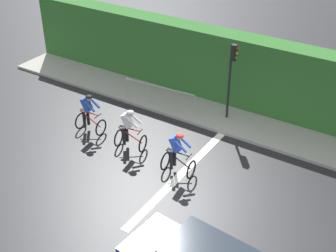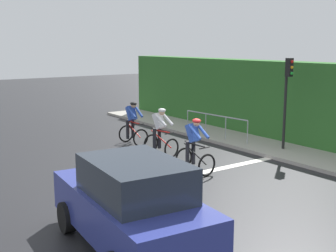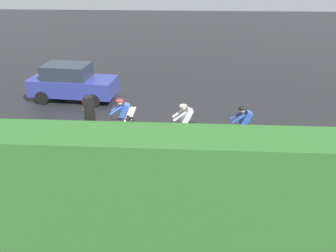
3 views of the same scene
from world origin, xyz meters
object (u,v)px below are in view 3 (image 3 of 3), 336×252
at_px(cyclist_lead, 243,129).
at_px(traffic_light_near_crossing, 94,140).
at_px(pedestrian_railing_kerbside, 213,178).
at_px(cyclist_second, 185,126).
at_px(cyclist_mid, 123,121).
at_px(car_navy, 72,82).

distance_m(cyclist_lead, traffic_light_near_crossing, 5.86).
xyz_separation_m(cyclist_lead, pedestrian_railing_kerbside, (3.13, -1.25, -0.01)).
distance_m(cyclist_lead, cyclist_second, 2.05).
height_order(cyclist_mid, traffic_light_near_crossing, traffic_light_near_crossing).
distance_m(cyclist_mid, pedestrian_railing_kerbside, 4.76).
bearing_deg(cyclist_second, cyclist_lead, 86.85).
relative_size(cyclist_second, cyclist_mid, 1.00).
height_order(cyclist_lead, car_navy, car_navy).
bearing_deg(car_navy, traffic_light_near_crossing, 22.00).
distance_m(cyclist_second, car_navy, 7.15).
xyz_separation_m(cyclist_second, cyclist_mid, (-0.35, -2.31, 0.00)).
bearing_deg(pedestrian_railing_kerbside, traffic_light_near_crossing, -77.96).
bearing_deg(cyclist_mid, cyclist_second, 81.32).
distance_m(cyclist_mid, traffic_light_near_crossing, 4.47).
distance_m(cyclist_lead, pedestrian_railing_kerbside, 3.37).
bearing_deg(traffic_light_near_crossing, cyclist_second, 150.54).
distance_m(cyclist_lead, car_navy, 8.90).
bearing_deg(traffic_light_near_crossing, cyclist_lead, 131.62).
relative_size(cyclist_lead, cyclist_mid, 1.00).
xyz_separation_m(cyclist_mid, pedestrian_railing_kerbside, (3.60, 3.12, -0.01)).
xyz_separation_m(cyclist_mid, car_navy, (-4.12, -3.26, 0.08)).
height_order(car_navy, pedestrian_railing_kerbside, car_navy).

